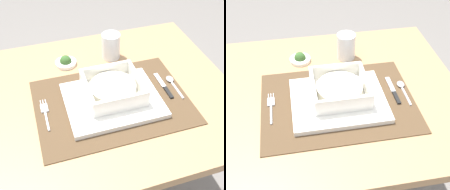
# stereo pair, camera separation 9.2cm
# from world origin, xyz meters

# --- Properties ---
(dining_table) EXTENTS (0.85, 0.72, 0.74)m
(dining_table) POSITION_xyz_m (0.00, 0.00, 0.62)
(dining_table) COLOR #A37A51
(dining_table) RESTS_ON ground
(placemat) EXTENTS (0.48, 0.35, 0.00)m
(placemat) POSITION_xyz_m (0.01, -0.05, 0.75)
(placemat) COLOR #4C3823
(placemat) RESTS_ON dining_table
(serving_plate) EXTENTS (0.29, 0.24, 0.02)m
(serving_plate) POSITION_xyz_m (0.01, -0.05, 0.75)
(serving_plate) COLOR white
(serving_plate) RESTS_ON placemat
(porridge_bowl) EXTENTS (0.17, 0.17, 0.06)m
(porridge_bowl) POSITION_xyz_m (0.02, -0.03, 0.78)
(porridge_bowl) COLOR white
(porridge_bowl) RESTS_ON serving_plate
(fork) EXTENTS (0.02, 0.13, 0.00)m
(fork) POSITION_xyz_m (-0.20, -0.03, 0.75)
(fork) COLOR silver
(fork) RESTS_ON placemat
(spoon) EXTENTS (0.02, 0.11, 0.01)m
(spoon) POSITION_xyz_m (0.23, -0.02, 0.75)
(spoon) COLOR silver
(spoon) RESTS_ON placemat
(butter_knife) EXTENTS (0.01, 0.13, 0.01)m
(butter_knife) POSITION_xyz_m (0.19, -0.04, 0.75)
(butter_knife) COLOR black
(butter_knife) RESTS_ON placemat
(drinking_glass) EXTENTS (0.07, 0.07, 0.10)m
(drinking_glass) POSITION_xyz_m (0.08, 0.19, 0.79)
(drinking_glass) COLOR white
(drinking_glass) RESTS_ON dining_table
(condiment_saucer) EXTENTS (0.08, 0.08, 0.04)m
(condiment_saucer) POSITION_xyz_m (-0.09, 0.19, 0.75)
(condiment_saucer) COLOR white
(condiment_saucer) RESTS_ON dining_table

